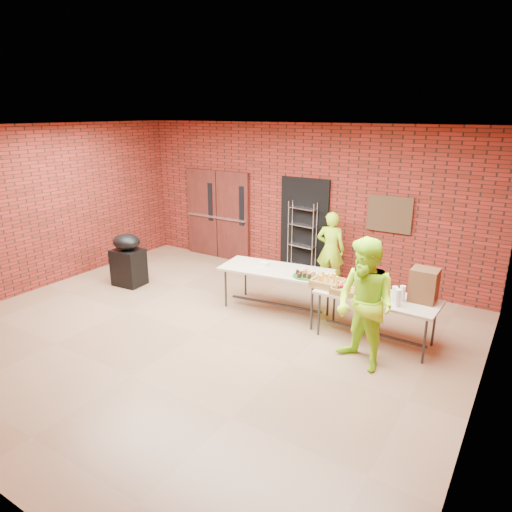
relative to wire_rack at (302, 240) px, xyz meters
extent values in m
cube|color=#896A4A|center=(-0.13, -3.32, -0.83)|extent=(8.00, 7.00, 0.04)
cube|color=silver|center=(-0.13, -3.32, 2.41)|extent=(8.00, 7.00, 0.04)
cube|color=maroon|center=(-0.13, 0.20, 0.79)|extent=(8.00, 0.04, 3.20)
cube|color=maroon|center=(-4.15, -3.32, 0.79)|extent=(0.04, 7.00, 3.20)
cube|color=maroon|center=(3.89, -3.32, 0.79)|extent=(0.04, 7.00, 3.20)
cube|color=#4C1D15|center=(-2.78, 0.12, 0.24)|extent=(0.88, 0.08, 2.10)
cube|color=#4C1D15|center=(-1.88, 0.12, 0.24)|extent=(0.88, 0.08, 2.10)
cube|color=black|center=(-2.50, 0.07, 0.54)|extent=(0.12, 0.02, 0.90)
cube|color=black|center=(-1.60, 0.07, 0.54)|extent=(0.12, 0.02, 0.90)
cube|color=silver|center=(-2.33, 0.06, 0.19)|extent=(1.70, 0.04, 0.05)
cube|color=black|center=(-0.03, 0.14, 0.24)|extent=(1.10, 0.06, 2.10)
cube|color=#3B2B17|center=(1.77, 0.13, 0.74)|extent=(0.85, 0.04, 0.70)
cube|color=#BAAB8E|center=(0.46, -1.88, -0.04)|extent=(2.03, 1.06, 0.04)
cube|color=#323338|center=(0.46, -1.88, -0.68)|extent=(1.71, 0.27, 0.03)
cylinder|color=#323338|center=(-0.40, -1.56, -0.43)|extent=(0.04, 0.04, 0.75)
cylinder|color=#323338|center=(1.32, -1.56, -0.43)|extent=(0.04, 0.04, 0.75)
cylinder|color=#323338|center=(-0.40, -2.21, -0.43)|extent=(0.04, 0.04, 0.75)
cylinder|color=#323338|center=(1.32, -2.21, -0.43)|extent=(0.04, 0.04, 0.75)
cube|color=#BAAB8E|center=(2.30, -2.01, -0.08)|extent=(1.84, 0.81, 0.04)
cube|color=#323338|center=(2.30, -2.01, -0.69)|extent=(1.62, 0.09, 0.03)
cylinder|color=#323338|center=(1.50, -1.71, -0.46)|extent=(0.04, 0.04, 0.71)
cylinder|color=#323338|center=(3.11, -1.71, -0.46)|extent=(0.04, 0.04, 0.71)
cylinder|color=#323338|center=(1.50, -2.32, -0.46)|extent=(0.04, 0.04, 0.71)
cylinder|color=#323338|center=(3.11, -2.32, -0.46)|extent=(0.04, 0.04, 0.71)
cube|color=olive|center=(1.52, -2.07, -0.03)|extent=(0.50, 0.39, 0.08)
cube|color=olive|center=(2.12, -1.98, -0.03)|extent=(0.48, 0.37, 0.07)
cube|color=olive|center=(1.88, -2.20, -0.03)|extent=(0.43, 0.34, 0.07)
cylinder|color=#175215|center=(1.06, -1.96, -0.01)|extent=(0.41, 0.41, 0.02)
cube|color=silver|center=(0.18, -1.84, 0.01)|extent=(0.17, 0.11, 0.06)
cube|color=#4E321B|center=(2.92, -1.84, 0.18)|extent=(0.38, 0.34, 0.50)
cylinder|color=silver|center=(2.59, -2.14, 0.06)|extent=(0.08, 0.08, 0.25)
cylinder|color=silver|center=(2.66, -2.23, 0.06)|extent=(0.09, 0.09, 0.26)
cylinder|color=silver|center=(2.67, -2.02, 0.06)|extent=(0.08, 0.08, 0.24)
cube|color=black|center=(-2.73, -2.37, -0.44)|extent=(0.63, 0.53, 0.75)
ellipsoid|color=black|center=(-2.73, -2.37, 0.10)|extent=(0.62, 0.54, 0.32)
imported|color=#AEFE1C|center=(0.75, -0.22, -0.04)|extent=(0.63, 0.48, 1.55)
imported|color=#AEFE1C|center=(2.39, -2.82, 0.11)|extent=(1.11, 1.01, 1.84)
camera|label=1|loc=(4.18, -8.40, 2.61)|focal=32.00mm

